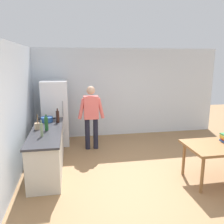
% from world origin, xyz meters
% --- Properties ---
extents(ground_plane, '(14.00, 14.00, 0.00)m').
position_xyz_m(ground_plane, '(0.00, 0.00, 0.00)').
color(ground_plane, '#936D47').
extents(wall_back, '(6.40, 0.12, 2.70)m').
position_xyz_m(wall_back, '(0.00, 3.00, 1.35)').
color(wall_back, silver).
rests_on(wall_back, ground_plane).
extents(wall_left, '(0.12, 5.60, 2.70)m').
position_xyz_m(wall_left, '(-2.60, 0.20, 1.35)').
color(wall_left, silver).
rests_on(wall_left, ground_plane).
extents(kitchen_counter, '(0.64, 2.20, 0.90)m').
position_xyz_m(kitchen_counter, '(-2.00, 0.80, 0.45)').
color(kitchen_counter, beige).
rests_on(kitchen_counter, ground_plane).
extents(refrigerator, '(0.70, 0.67, 1.80)m').
position_xyz_m(refrigerator, '(-1.90, 2.40, 0.90)').
color(refrigerator, white).
rests_on(refrigerator, ground_plane).
extents(person, '(0.70, 0.22, 1.70)m').
position_xyz_m(person, '(-0.95, 1.85, 0.98)').
color(person, '#1E1E2D').
rests_on(person, ground_plane).
extents(dining_table, '(1.40, 0.90, 0.75)m').
position_xyz_m(dining_table, '(1.40, -0.30, 0.67)').
color(dining_table, olive).
rests_on(dining_table, ground_plane).
extents(cooking_pot, '(0.40, 0.28, 0.12)m').
position_xyz_m(cooking_pot, '(-2.05, 1.49, 0.96)').
color(cooking_pot, '#285193').
rests_on(cooking_pot, kitchen_counter).
extents(utensil_jar, '(0.11, 0.11, 0.32)m').
position_xyz_m(utensil_jar, '(-2.19, 0.88, 0.98)').
color(utensil_jar, tan).
rests_on(utensil_jar, kitchen_counter).
extents(bottle_vinegar_tall, '(0.06, 0.06, 0.32)m').
position_xyz_m(bottle_vinegar_tall, '(-2.04, 0.39, 1.04)').
color(bottle_vinegar_tall, gray).
rests_on(bottle_vinegar_tall, kitchen_counter).
extents(bottle_wine_dark, '(0.08, 0.08, 0.34)m').
position_xyz_m(bottle_wine_dark, '(-1.79, 1.38, 1.05)').
color(bottle_wine_dark, black).
rests_on(bottle_wine_dark, kitchen_counter).
extents(bottle_wine_green, '(0.08, 0.08, 0.34)m').
position_xyz_m(bottle_wine_green, '(-1.99, 0.78, 1.05)').
color(bottle_wine_green, '#1E5123').
rests_on(bottle_wine_green, kitchen_counter).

